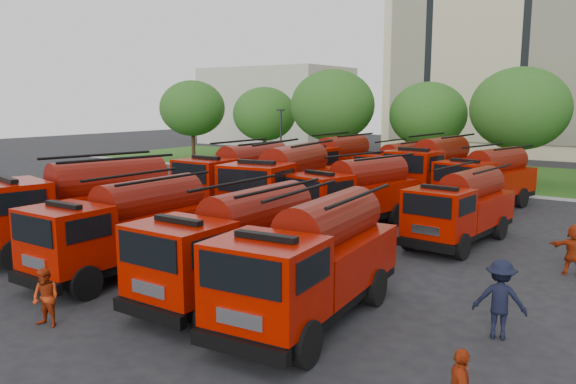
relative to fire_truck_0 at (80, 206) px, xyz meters
The scene contains 28 objects.
ground 6.35m from the fire_truck_0, 52.61° to the left, with size 140.00×140.00×0.00m, color black.
lawn 31.11m from the fire_truck_0, 83.15° to the left, with size 70.00×16.00×0.12m, color #1C4913.
curb 23.11m from the fire_truck_0, 80.75° to the left, with size 70.00×0.30×0.14m, color gray.
apartment_building 54.17m from the fire_truck_0, 83.83° to the left, with size 30.00×14.18×25.00m.
side_building 55.57m from the fire_truck_0, 118.30° to the left, with size 18.00×12.00×10.00m, color #ABA797.
tree_0 33.81m from the fire_truck_0, 127.09° to the left, with size 6.30×6.30×7.70m.
tree_1 30.57m from the fire_truck_0, 113.83° to the left, with size 5.71×5.71×6.98m.
tree_2 26.94m from the fire_truck_0, 99.26° to the left, with size 6.72×6.72×8.22m.
tree_3 29.12m from the fire_truck_0, 84.65° to the left, with size 5.88×5.88×7.19m.
tree_4 29.22m from the fire_truck_0, 70.46° to the left, with size 6.55×6.55×8.01m.
lamp_post_0 22.96m from the fire_truck_0, 105.94° to the left, with size 0.60×0.25×5.11m.
fire_truck_0 is the anchor object (origin of this frame).
fire_truck_1 3.92m from the fire_truck_0, 13.66° to the right, with size 2.57×6.84×3.10m.
fire_truck_2 8.32m from the fire_truck_0, ahead, with size 2.61×6.92×3.13m.
fire_truck_3 11.13m from the fire_truck_0, ahead, with size 3.11×7.19×3.18m.
fire_truck_4 9.85m from the fire_truck_0, 91.37° to the left, with size 2.86×7.64×3.47m.
fire_truck_5 9.40m from the fire_truck_0, 68.79° to the left, with size 3.93×8.28×3.62m.
fire_truck_6 11.70m from the fire_truck_0, 54.32° to the left, with size 3.76×7.28×3.16m.
fire_truck_7 15.10m from the fire_truck_0, 39.05° to the left, with size 2.81×6.64×2.95m.
fire_truck_8 18.92m from the fire_truck_0, 89.27° to the left, with size 2.89×7.61×3.44m.
fire_truck_9 20.02m from the fire_truck_0, 77.65° to the left, with size 2.73×6.97×3.13m.
fire_truck_10 20.15m from the fire_truck_0, 69.77° to the left, with size 3.28×8.07×3.60m.
fire_truck_11 20.42m from the fire_truck_0, 59.16° to the left, with size 3.90×7.42×3.22m.
firefighter_0 9.04m from the fire_truck_0, 17.42° to the right, with size 0.69×0.50×1.88m, color #95280B.
firefighter_1 7.94m from the fire_truck_0, 41.55° to the right, with size 0.75×0.41×1.54m, color #95280B.
firefighter_3 15.63m from the fire_truck_0, ahead, with size 1.28×0.66×1.97m, color black.
firefighter_4 3.22m from the fire_truck_0, 99.61° to the left, with size 0.95×0.62×1.95m, color #95280B.
firefighter_5 17.89m from the fire_truck_0, 24.54° to the left, with size 1.62×0.70×1.74m, color #95280B.
Camera 1 is at (15.04, -17.68, 5.76)m, focal length 35.00 mm.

